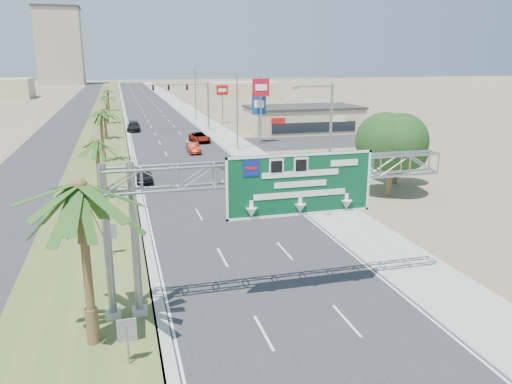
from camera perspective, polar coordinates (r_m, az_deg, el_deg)
The scene contains 29 objects.
road at distance 122.71m, azimuth -11.94°, elevation 9.13°, with size 12.00×300.00×0.02m, color #28282B.
sidewalk_right at distance 123.52m, azimuth -7.96°, elevation 9.36°, with size 4.00×300.00×0.10m, color #9E9B93.
median_grass at distance 122.50m, azimuth -16.67°, elevation 8.85°, with size 7.00×300.00×0.12m, color #405726.
opposing_road at distance 122.84m, azimuth -19.96°, elevation 8.58°, with size 8.00×300.00×0.02m, color #28282B.
sign_gantry at distance 23.48m, azimuth 1.13°, elevation 0.97°, with size 16.75×1.24×7.50m.
palm_near at distance 20.55m, azimuth -19.54°, elevation 0.58°, with size 5.70×5.70×8.35m.
palm_row_b at distance 44.49m, azimuth -17.79°, elevation 5.40°, with size 3.99×3.99×5.95m.
palm_row_c at distance 60.25m, azimuth -17.36°, elevation 8.49°, with size 3.99×3.99×6.75m.
palm_row_d at distance 78.28m, azimuth -16.96°, elevation 8.94°, with size 3.99×3.99×5.45m.
palm_row_e at distance 97.16m, azimuth -16.78°, elevation 10.39°, with size 3.99×3.99×6.15m.
palm_row_f at distance 122.13m, azimuth -16.59°, elevation 11.03°, with size 3.99×3.99×5.75m.
streetlight_near at distance 37.69m, azimuth 8.14°, elevation 4.04°, with size 3.27×0.44×10.00m.
streetlight_mid at distance 66.00m, azimuth -2.32°, elevation 8.81°, with size 3.27×0.44×10.00m.
streetlight_far at distance 101.26m, azimuth -7.05°, elevation 10.84°, with size 3.27×0.44×10.00m.
signal_mast at distance 85.13m, azimuth -6.85°, elevation 10.19°, with size 10.28×0.71×8.00m.
store_building at distance 83.90m, azimuth 5.40°, elevation 8.21°, with size 18.00×10.00×4.00m, color tan.
oak_near at distance 44.70m, azimuth 15.21°, elevation 5.15°, with size 4.50×4.50×6.80m.
oak_far at distance 49.73m, azimuth 15.84°, elevation 5.22°, with size 3.50×3.50×5.60m.
median_signback_a at distance 20.65m, azimuth -14.52°, elevation -15.41°, with size 0.75×0.08×2.08m.
median_signback_b at distance 31.64m, azimuth -16.30°, elevation -4.63°, with size 0.75×0.08×2.08m.
tower_distant at distance 263.12m, azimuth -21.51°, elevation 15.19°, with size 20.00×16.00×35.00m, color tan.
building_distant_right at distance 156.76m, azimuth -1.53°, elevation 11.55°, with size 20.00×12.00×5.00m, color tan.
car_left_lane at distance 50.07m, azimuth -12.66°, elevation 1.81°, with size 1.58×3.92×1.34m, color black.
car_mid_lane at distance 64.91m, azimuth -7.17°, elevation 5.01°, with size 1.41×4.04×1.33m, color #661309.
car_right_lane at distance 73.53m, azimuth -6.46°, elevation 6.21°, with size 2.30×5.00×1.39m, color gray.
car_far at distance 87.01m, azimuth -13.83°, elevation 7.26°, with size 2.12×5.22×1.51m, color black.
pole_sign_red_near at distance 70.43m, azimuth 0.56°, elevation 11.41°, with size 2.41×0.39×9.37m.
pole_sign_blue at distance 71.78m, azimuth 0.33°, elevation 9.84°, with size 2.02×0.65×7.32m.
pole_sign_red_far at distance 94.15m, azimuth -3.88°, elevation 11.24°, with size 2.22×0.65×7.30m.
Camera 1 is at (-7.56, -11.92, 11.72)m, focal length 35.00 mm.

